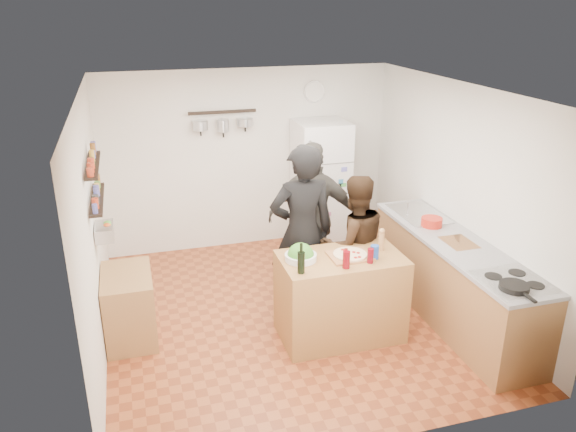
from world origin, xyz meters
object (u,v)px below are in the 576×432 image
object	(u,v)px
red_bowl	(432,222)
salad_bowl	(301,257)
prep_island	(340,297)
skillet	(514,287)
pepper_mill	(381,241)
salt_canister	(374,252)
person_back	(313,218)
fridge	(320,185)
person_left	(302,232)
wine_bottle	(301,263)
person_center	(354,245)
side_table	(129,306)
wall_clock	(314,92)
counter_run	(453,280)

from	to	relation	value
red_bowl	salad_bowl	bearing A→B (deg)	-166.15
prep_island	skillet	xyz separation A→B (m)	(1.22, -1.07, 0.49)
pepper_mill	salt_canister	bearing A→B (deg)	-131.42
person_back	fridge	xyz separation A→B (m)	(0.51, 1.20, -0.01)
skillet	fridge	xyz separation A→B (m)	(-0.65, 3.38, -0.05)
red_bowl	person_left	bearing A→B (deg)	175.95
wine_bottle	pepper_mill	xyz separation A→B (m)	(0.95, 0.27, -0.01)
red_bowl	person_center	bearing A→B (deg)	179.97
salad_bowl	salt_canister	world-z (taller)	salt_canister
skillet	side_table	world-z (taller)	skillet
person_back	wall_clock	xyz separation A→B (m)	(0.51, 1.53, 1.24)
side_table	person_back	bearing A→B (deg)	13.72
prep_island	side_table	xyz separation A→B (m)	(-2.12, 0.57, -0.09)
person_center	salt_canister	bearing A→B (deg)	86.88
wall_clock	side_table	world-z (taller)	wall_clock
person_center	prep_island	bearing A→B (deg)	54.55
red_bowl	side_table	world-z (taller)	red_bowl
prep_island	salt_canister	xyz separation A→B (m)	(0.30, -0.12, 0.52)
person_back	fridge	size ratio (longest dim) A/B	1.02
skillet	red_bowl	bearing A→B (deg)	88.14
salad_bowl	pepper_mill	size ratio (longest dim) A/B	1.67
pepper_mill	salt_canister	world-z (taller)	pepper_mill
salt_canister	side_table	world-z (taller)	salt_canister
fridge	skillet	bearing A→B (deg)	-79.12
person_center	skillet	xyz separation A→B (m)	(0.90, -1.54, 0.14)
prep_island	side_table	distance (m)	2.19
person_left	side_table	bearing A→B (deg)	0.40
wine_bottle	salt_canister	bearing A→B (deg)	7.13
person_left	counter_run	size ratio (longest dim) A/B	0.74
red_bowl	fridge	distance (m)	1.97
salad_bowl	prep_island	bearing A→B (deg)	-6.79
wine_bottle	side_table	size ratio (longest dim) A/B	0.27
person_left	counter_run	distance (m)	1.75
person_center	salad_bowl	bearing A→B (deg)	28.68
wine_bottle	fridge	bearing A→B (deg)	66.96
salad_bowl	wall_clock	xyz separation A→B (m)	(0.99, 2.59, 1.21)
pepper_mill	salt_canister	distance (m)	0.23
pepper_mill	skillet	distance (m)	1.37
wine_bottle	counter_run	world-z (taller)	wine_bottle
red_bowl	fridge	size ratio (longest dim) A/B	0.13
salad_bowl	person_back	size ratio (longest dim) A/B	0.17
pepper_mill	counter_run	xyz separation A→B (m)	(0.87, -0.04, -0.56)
red_bowl	side_table	size ratio (longest dim) A/B	0.30
person_left	prep_island	bearing A→B (deg)	113.20
person_center	fridge	distance (m)	1.86
fridge	side_table	distance (m)	3.24
prep_island	person_left	xyz separation A→B (m)	(-0.24, 0.58, 0.52)
pepper_mill	prep_island	bearing A→B (deg)	-173.66
prep_island	skillet	bearing A→B (deg)	-41.28
prep_island	pepper_mill	bearing A→B (deg)	6.34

